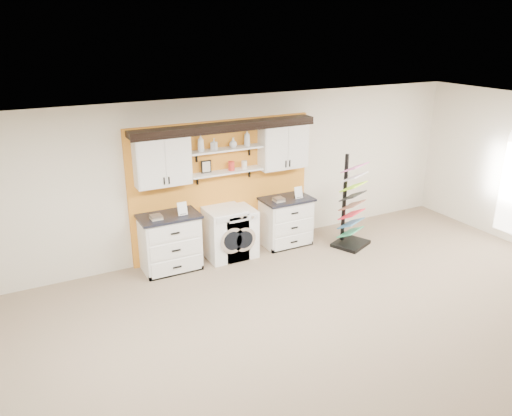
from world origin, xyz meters
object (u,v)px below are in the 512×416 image
base_cabinet_left (170,242)px  base_cabinet_right (286,221)px  dryer (236,232)px  sample_rack (351,218)px  washer (225,233)px

base_cabinet_left → base_cabinet_right: 2.26m
base_cabinet_left → dryer: base_cabinet_left is taller
base_cabinet_right → sample_rack: size_ratio=0.54×
base_cabinet_right → sample_rack: 1.22m
washer → sample_rack: size_ratio=0.53×
base_cabinet_right → washer: (-1.26, -0.00, 0.00)m
base_cabinet_left → washer: base_cabinet_left is taller
base_cabinet_left → sample_rack: 3.36m
base_cabinet_left → sample_rack: bearing=-10.5°
base_cabinet_right → washer: 1.26m
dryer → washer: bearing=-180.0°
base_cabinet_left → base_cabinet_right: size_ratio=1.07×
washer → base_cabinet_right: bearing=0.2°
dryer → sample_rack: bearing=-16.4°
sample_rack → dryer: bearing=139.8°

